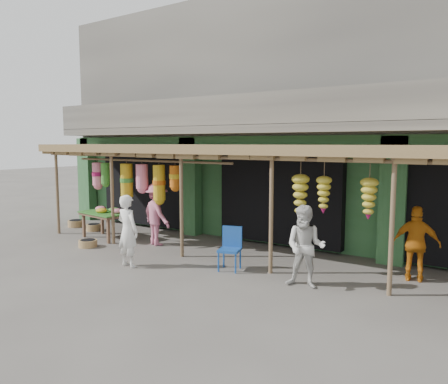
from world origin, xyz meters
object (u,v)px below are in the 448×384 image
Objects in this scene: flower_table at (106,214)px; blue_chair at (231,246)px; person_right at (305,247)px; person_shopper at (157,214)px; person_front at (128,231)px; person_vendor at (416,244)px.

blue_chair is (4.81, -0.59, -0.21)m from flower_table.
person_right is at bearing 0.44° from flower_table.
person_shopper reaches higher than blue_chair.
person_shopper is (-3.00, 0.83, 0.33)m from blue_chair.
person_front is 6.24m from person_vendor.
person_front is at bearing 133.04° from person_shopper.
person_front is at bearing -167.98° from blue_chair.
person_front is 2.18m from person_shopper.
flower_table is at bearing 25.49° from person_shopper.
person_shopper is at bearing 157.38° from person_right.
person_right is at bearing -23.21° from blue_chair.
person_right is 0.94× the size of person_shopper.
person_shopper is (-4.89, 1.05, 0.05)m from person_right.
person_shopper is at bearing 14.85° from flower_table.
person_right is (6.70, -0.80, 0.07)m from flower_table.
person_shopper is at bearing -4.25° from person_vendor.
flower_table is at bearing 162.61° from person_right.
blue_chair reaches higher than flower_table.
person_front is at bearing 14.87° from person_vendor.
blue_chair is at bearing -146.44° from person_front.
blue_chair is at bearing 12.10° from person_vendor.
person_front is 1.02× the size of person_right.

